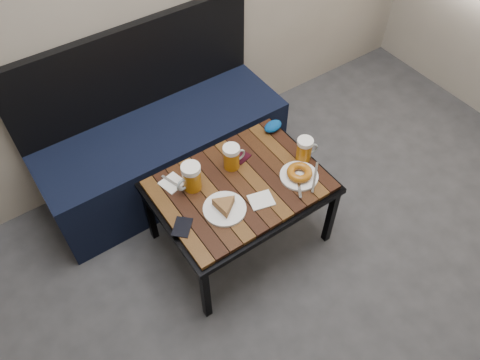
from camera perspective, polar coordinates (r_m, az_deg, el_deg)
bench at (r=2.75m, az=-9.40°, el=3.99°), size 1.40×0.50×0.95m
cafe_table at (r=2.31m, az=0.00°, el=-1.15°), size 0.84×0.62×0.47m
beer_mug_left at (r=2.22m, az=-5.98°, el=0.33°), size 0.14×0.10×0.15m
beer_mug_centre at (r=2.30m, az=-1.00°, el=2.84°), size 0.12×0.08×0.13m
beer_mug_right at (r=2.36m, az=7.89°, el=3.74°), size 0.12×0.09×0.13m
plate_pie at (r=2.16m, az=-1.90°, el=-3.29°), size 0.20×0.20×0.06m
plate_bagel at (r=2.30m, az=7.26°, el=0.72°), size 0.23×0.22×0.05m
napkin_left at (r=2.30m, az=-8.24°, el=-0.36°), size 0.12×0.13×0.01m
napkin_right at (r=2.21m, az=2.60°, el=-2.48°), size 0.13×0.12×0.01m
passport_navy at (r=2.14m, az=-7.06°, el=-5.71°), size 0.13×0.13×0.01m
passport_burgundy at (r=2.40m, az=-0.30°, el=3.11°), size 0.11×0.14×0.01m
knit_pouch at (r=2.52m, az=4.04°, el=6.55°), size 0.12×0.09×0.05m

